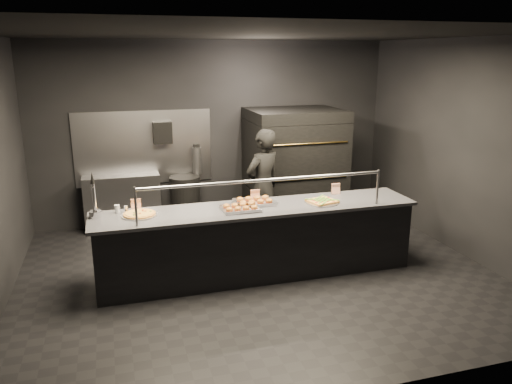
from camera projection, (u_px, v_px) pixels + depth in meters
room at (255, 161)px, 6.15m from camera, size 6.04×6.00×3.00m
service_counter at (258, 241)px, 6.38m from camera, size 4.10×0.78×1.37m
pizza_oven at (294, 166)px, 8.33m from camera, size 1.50×1.23×1.91m
prep_shelf at (123, 202)px, 8.10m from camera, size 1.20×0.35×0.90m
towel_dispenser at (162, 132)px, 8.06m from camera, size 0.30×0.20×0.35m
fire_extinguisher at (197, 160)px, 8.35m from camera, size 0.14×0.14×0.51m
beer_tap at (95, 205)px, 5.82m from camera, size 0.14×0.21×0.55m
round_pizza at (139, 214)px, 5.93m from camera, size 0.44×0.44×0.03m
slider_tray_a at (240, 208)px, 6.13m from camera, size 0.47×0.36×0.07m
slider_tray_b at (254, 201)px, 6.39m from camera, size 0.58×0.50×0.08m
square_pizza at (322, 201)px, 6.44m from camera, size 0.43×0.43×0.05m
condiment_jar at (120, 209)px, 6.02m from camera, size 0.15×0.06×0.10m
tent_cards at (246, 196)px, 6.48m from camera, size 2.79×0.04×0.15m
trash_bin at (185, 201)px, 8.29m from camera, size 0.50×0.50×0.83m
worker at (263, 187)px, 7.45m from camera, size 0.75×0.65×1.73m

